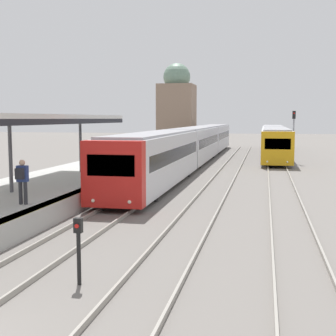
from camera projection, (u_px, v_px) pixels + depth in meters
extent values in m
cube|color=beige|center=(9.00, 116.00, 19.87)|extent=(4.00, 19.50, 0.20)
cube|color=black|center=(52.00, 122.00, 19.49)|extent=(0.08, 19.50, 0.24)
cylinder|color=#47474C|center=(10.00, 156.00, 20.04)|extent=(0.16, 0.16, 3.16)
cylinder|color=#47474C|center=(80.00, 146.00, 27.64)|extent=(0.16, 0.16, 3.16)
cylinder|color=#2D2D33|center=(21.00, 193.00, 17.33)|extent=(0.14, 0.14, 0.85)
cylinder|color=#2D2D33|center=(26.00, 193.00, 17.29)|extent=(0.14, 0.14, 0.85)
cube|color=navy|center=(22.00, 174.00, 17.23)|extent=(0.40, 0.22, 0.60)
sphere|color=tan|center=(22.00, 163.00, 17.19)|extent=(0.22, 0.22, 0.22)
cube|color=#232328|center=(20.00, 174.00, 17.03)|extent=(0.30, 0.18, 0.40)
cube|color=red|center=(113.00, 174.00, 19.81)|extent=(2.67, 0.70, 2.83)
cube|color=black|center=(111.00, 165.00, 19.45)|extent=(2.08, 0.04, 0.91)
sphere|color=#EFEACC|center=(93.00, 201.00, 19.76)|extent=(0.16, 0.16, 0.16)
sphere|color=#EFEACC|center=(129.00, 202.00, 19.44)|extent=(0.16, 0.16, 0.16)
cube|color=silver|center=(156.00, 158.00, 27.65)|extent=(2.67, 15.39, 2.83)
cube|color=gray|center=(156.00, 133.00, 27.49)|extent=(2.35, 15.08, 0.12)
cube|color=black|center=(156.00, 153.00, 27.61)|extent=(2.69, 14.16, 0.74)
cylinder|color=black|center=(111.00, 193.00, 23.15)|extent=(0.12, 0.70, 0.70)
cylinder|color=black|center=(156.00, 195.00, 22.69)|extent=(0.12, 0.70, 0.70)
cylinder|color=black|center=(157.00, 171.00, 32.89)|extent=(0.12, 0.70, 0.70)
cylinder|color=black|center=(189.00, 172.00, 32.43)|extent=(0.12, 0.70, 0.70)
cube|color=silver|center=(195.00, 144.00, 42.98)|extent=(2.67, 15.39, 2.83)
cube|color=gray|center=(195.00, 128.00, 42.82)|extent=(2.35, 15.08, 0.12)
cube|color=black|center=(195.00, 141.00, 42.94)|extent=(2.69, 14.16, 0.74)
cylinder|color=black|center=(173.00, 163.00, 38.48)|extent=(0.12, 0.70, 0.70)
cylinder|color=black|center=(200.00, 164.00, 38.02)|extent=(0.12, 0.70, 0.70)
cylinder|color=black|center=(191.00, 154.00, 48.22)|extent=(0.12, 0.70, 0.70)
cylinder|color=black|center=(213.00, 155.00, 47.76)|extent=(0.12, 0.70, 0.70)
cube|color=silver|center=(214.00, 137.00, 58.30)|extent=(2.67, 15.39, 2.83)
cube|color=gray|center=(214.00, 125.00, 58.15)|extent=(2.35, 15.08, 0.12)
cube|color=black|center=(214.00, 135.00, 58.27)|extent=(2.69, 14.16, 0.74)
cylinder|color=black|center=(199.00, 150.00, 53.80)|extent=(0.12, 0.70, 0.70)
cylinder|color=black|center=(219.00, 151.00, 53.34)|extent=(0.12, 0.70, 0.70)
cylinder|color=black|center=(209.00, 146.00, 63.54)|extent=(0.12, 0.70, 0.70)
cylinder|color=black|center=(226.00, 146.00, 63.09)|extent=(0.12, 0.70, 0.70)
cube|color=gold|center=(277.00, 148.00, 37.61)|extent=(2.62, 0.70, 2.71)
cube|color=black|center=(278.00, 144.00, 37.24)|extent=(2.04, 0.04, 0.87)
sphere|color=#EFEACC|center=(267.00, 162.00, 37.54)|extent=(0.16, 0.16, 0.16)
sphere|color=#EFEACC|center=(287.00, 162.00, 37.23)|extent=(0.16, 0.16, 0.16)
cube|color=silver|center=(275.00, 143.00, 45.33)|extent=(2.62, 15.17, 2.71)
cube|color=gray|center=(276.00, 129.00, 45.18)|extent=(2.30, 14.87, 0.12)
cube|color=black|center=(275.00, 140.00, 45.30)|extent=(2.64, 13.96, 0.70)
cylinder|color=black|center=(263.00, 161.00, 40.89)|extent=(0.12, 0.70, 0.70)
cylinder|color=black|center=(289.00, 161.00, 40.44)|extent=(0.12, 0.70, 0.70)
cylinder|color=black|center=(264.00, 153.00, 50.49)|extent=(0.12, 0.70, 0.70)
cylinder|color=black|center=(285.00, 153.00, 50.04)|extent=(0.12, 0.70, 0.70)
cube|color=silver|center=(273.00, 137.00, 60.45)|extent=(2.62, 15.17, 2.71)
cube|color=gray|center=(273.00, 126.00, 60.30)|extent=(2.30, 14.87, 0.12)
cube|color=black|center=(273.00, 135.00, 60.41)|extent=(2.64, 13.96, 0.70)
cylinder|color=black|center=(264.00, 149.00, 56.00)|extent=(0.12, 0.70, 0.70)
cylinder|color=black|center=(283.00, 149.00, 55.56)|extent=(0.12, 0.70, 0.70)
cylinder|color=black|center=(264.00, 145.00, 65.61)|extent=(0.12, 0.70, 0.70)
cylinder|color=black|center=(280.00, 145.00, 65.16)|extent=(0.12, 0.70, 0.70)
cylinder|color=black|center=(79.00, 259.00, 11.32)|extent=(0.10, 0.10, 1.29)
cube|color=black|center=(78.00, 225.00, 11.23)|extent=(0.20, 0.14, 0.36)
sphere|color=red|center=(77.00, 226.00, 11.14)|extent=(0.11, 0.11, 0.11)
cylinder|color=gray|center=(293.00, 137.00, 41.66)|extent=(0.14, 0.14, 4.70)
cube|color=black|center=(294.00, 115.00, 41.45)|extent=(0.28, 0.20, 0.70)
sphere|color=red|center=(294.00, 113.00, 41.32)|extent=(0.14, 0.14, 0.14)
cube|color=#89705B|center=(177.00, 116.00, 63.35)|extent=(4.73, 4.73, 8.58)
sphere|color=slate|center=(177.00, 77.00, 62.79)|extent=(3.64, 3.64, 3.64)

